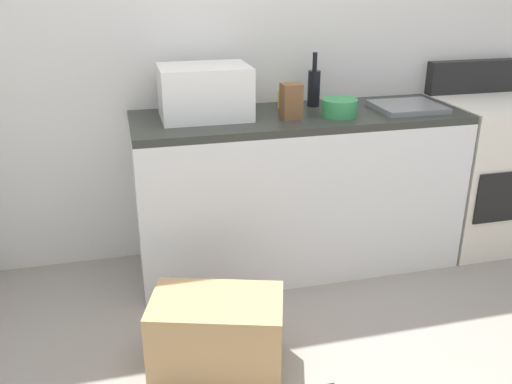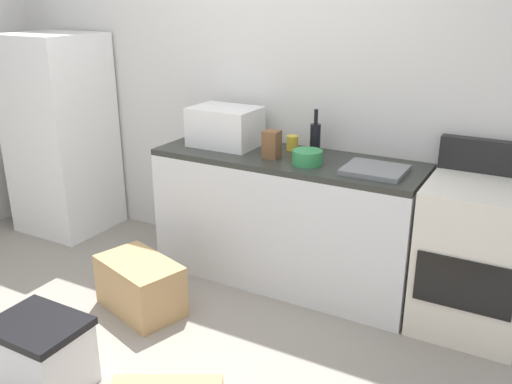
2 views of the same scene
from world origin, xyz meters
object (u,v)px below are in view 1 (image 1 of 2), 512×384
Objects in this scene: knife_block at (291,101)px; wine_bottle at (314,87)px; stove_oven at (484,170)px; microwave at (204,92)px; mixing_bowl at (339,108)px; coffee_mug at (285,99)px; cardboard_box_large at (217,333)px.

wine_bottle is at bearing 48.27° from knife_block.
stove_oven is at bearing 3.79° from knife_block.
microwave is at bearing -170.52° from wine_bottle.
coffee_mug is at bearing 131.45° from mixing_bowl.
stove_oven is 1.97× the size of cardboard_box_large.
stove_oven reaches higher than coffee_mug.
wine_bottle is 0.31m from knife_block.
wine_bottle reaches higher than mixing_bowl.
wine_bottle is (0.64, 0.11, -0.03)m from microwave.
coffee_mug reaches higher than cardboard_box_large.
stove_oven is 1.40m from knife_block.
knife_block is at bearing -131.73° from wine_bottle.
knife_block is 0.27m from mixing_bowl.
cardboard_box_large is at bearing -127.79° from wine_bottle.
microwave reaches higher than stove_oven.
knife_block reaches higher than mixing_bowl.
wine_bottle is 1.67× the size of knife_block.
mixing_bowl is (0.26, -0.02, -0.04)m from knife_block.
knife_block is 1.23m from cardboard_box_large.
coffee_mug is at bearing 13.24° from microwave.
microwave reaches higher than cardboard_box_large.
microwave is 4.60× the size of coffee_mug.
stove_oven is at bearing -1.28° from microwave.
cardboard_box_large is (-0.11, -0.86, -0.87)m from microwave.
coffee_mug is 0.24m from knife_block.
stove_oven is 3.67× the size of wine_bottle.
mixing_bowl is 0.34× the size of cardboard_box_large.
stove_oven is at bearing -7.59° from wine_bottle.
wine_bottle reaches higher than cardboard_box_large.
mixing_bowl is at bearing -77.45° from wine_bottle.
wine_bottle is 1.58× the size of mixing_bowl.
coffee_mug is 0.56× the size of knife_block.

